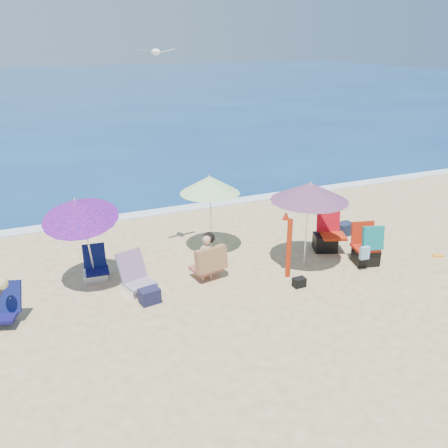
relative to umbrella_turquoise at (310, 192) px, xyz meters
name	(u,v)px	position (x,y,z in m)	size (l,w,h in m)	color
ground	(258,291)	(-1.50, -0.68, -1.65)	(120.00, 120.00, 0.00)	#D8BC84
sea	(53,88)	(-1.50, 44.32, -1.70)	(120.00, 80.00, 0.12)	navy
foam	(177,210)	(-1.50, 4.42, -1.63)	(120.00, 0.50, 0.04)	white
umbrella_turquoise	(310,192)	(0.00, 0.00, 0.00)	(2.02, 2.02, 1.87)	white
umbrella_striped	(210,185)	(-1.63, 1.51, -0.07)	(1.52, 1.52, 1.81)	white
umbrella_blue	(79,209)	(-4.52, 0.89, -0.03)	(1.92, 1.95, 1.98)	white
furled_umbrella	(288,242)	(-0.67, -0.35, -0.88)	(0.21, 0.26, 1.40)	#B2270C
chair_navy	(95,269)	(-4.31, 1.19, -1.48)	(0.55, 0.62, 0.65)	#0B0C3F
chair_rainbow	(138,281)	(-3.65, 0.28, -1.45)	(0.71, 0.80, 0.76)	#D25F4A
camp_chair_left	(326,239)	(0.84, 0.43, -1.37)	(0.75, 0.79, 0.93)	#B2250C
camp_chair_right	(366,250)	(1.20, -0.53, -1.31)	(0.67, 0.68, 0.94)	#AE1E0C
person_center	(208,258)	(-2.21, 0.18, -1.17)	(0.73, 0.60, 0.99)	tan
person_left	(1,300)	(-6.05, 0.17, -1.23)	(0.70, 0.67, 0.92)	tan
bag_navy_a	(150,296)	(-3.55, -0.25, -1.51)	(0.40, 0.32, 0.29)	#1A1B39
bag_navy_b	(344,229)	(1.80, 1.02, -1.50)	(0.45, 0.37, 0.31)	#181F34
bag_black_b	(299,282)	(-0.67, -0.83, -1.55)	(0.25, 0.18, 0.19)	black
orange_item	(438,256)	(2.96, -0.89, -1.63)	(0.26, 0.18, 0.03)	orange
seagull	(156,52)	(-2.70, 1.54, 2.71)	(0.74, 0.35, 0.13)	white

